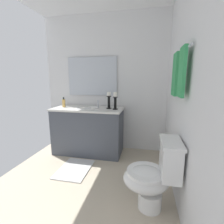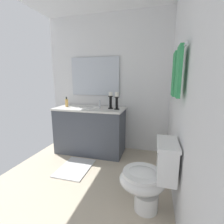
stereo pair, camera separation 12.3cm
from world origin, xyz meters
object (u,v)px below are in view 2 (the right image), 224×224
Objects in this scene: sink_basin at (90,110)px; mirror at (95,76)px; towel_near_vanity at (174,75)px; candle_holder_tall at (117,100)px; vanity_cabinet at (90,130)px; candle_holder_short at (111,100)px; towel_bar at (180,51)px; bath_mat at (75,168)px; toilet at (149,177)px; towel_center at (179,72)px; soap_bottle at (67,103)px.

sink_basin is 0.65m from mirror.
candle_holder_tall is at bearing -130.84° from towel_near_vanity.
candle_holder_short is at bearing 93.12° from vanity_cabinet.
bath_mat is (-0.28, -1.32, -1.56)m from towel_bar.
candle_holder_short is at bearing 55.48° from mirror.
towel_bar is at bearing 136.83° from toilet.
mirror is (-0.28, 0.00, 0.96)m from vanity_cabinet.
towel_center is at bearing 39.91° from candle_holder_short.
towel_center is at bearing 0.00° from towel_near_vanity.
vanity_cabinet is at bearing -90.00° from sink_basin.
candle_holder_short is at bearing -134.45° from towel_bar.
towel_near_vanity is at bearing 67.49° from soap_bottle.
toilet is (1.15, 1.55, -0.53)m from soap_bottle.
mirror is 5.16× the size of soap_bottle.
towel_bar is (0.87, 0.82, 0.60)m from candle_holder_tall.
towel_bar is (0.90, 1.32, 1.16)m from vanity_cabinet.
bath_mat is at bearing -94.22° from towel_near_vanity.
toilet is at bearing -26.08° from towel_near_vanity.
bath_mat is (0.62, -0.00, -0.77)m from sink_basin.
candle_holder_tall is 1.34m from towel_bar.
towel_near_vanity is at bearing -174.30° from towel_bar.
candle_holder_short reaches higher than toilet.
towel_near_vanity is at bearing 49.16° from candle_holder_tall.
mirror reaches higher than soap_bottle.
mirror reaches higher than candle_holder_short.
toilet is 1.26m from bath_mat.
candle_holder_tall is at bearing -136.81° from towel_bar.
towel_center reaches higher than candle_holder_short.
candle_holder_short is at bearing 90.89° from soap_bottle.
towel_center is (1.05, 0.80, 0.40)m from candle_holder_tall.
towel_center is at bearing 58.22° from soap_bottle.
candle_holder_tall is at bearing 58.22° from mirror.
candle_holder_short is at bearing 149.70° from bath_mat.
vanity_cabinet is 4.33× the size of candle_holder_tall.
towel_near_vanity reaches higher than vanity_cabinet.
toilet is at bearing 37.67° from mirror.
mirror is at bearing -179.80° from sink_basin.
towel_near_vanity is 0.36m from towel_center.
vanity_cabinet is 0.67m from soap_bottle.
toilet is (1.11, 0.60, -0.61)m from candle_holder_tall.
sink_basin is 1.41× the size of candle_holder_tall.
bath_mat is (0.65, -0.38, -0.96)m from candle_holder_short.
bath_mat is at bearing -115.11° from toilet.
candle_holder_short is at bearing -140.09° from towel_center.
towel_near_vanity is at bearing 85.78° from bath_mat.
soap_bottle is (-0.01, -0.46, 0.48)m from vanity_cabinet.
toilet is 1.03m from towel_center.
soap_bottle is (0.27, -0.46, -0.47)m from mirror.
towel_center reaches higher than candle_holder_tall.
towel_bar is at bearing 43.19° from candle_holder_tall.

